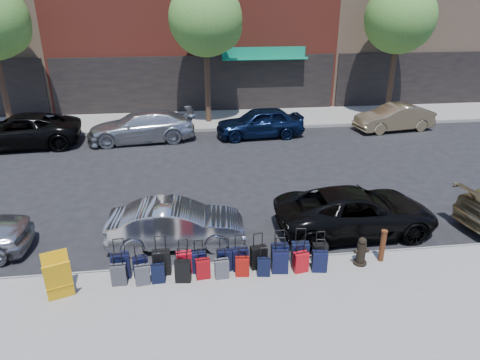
{
  "coord_description": "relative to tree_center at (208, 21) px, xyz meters",
  "views": [
    {
      "loc": [
        -0.68,
        -13.9,
        6.53
      ],
      "look_at": [
        0.89,
        -1.5,
        1.18
      ],
      "focal_mm": 32.0,
      "sensor_mm": 36.0,
      "label": 1
    }
  ],
  "objects": [
    {
      "name": "curb_far",
      "position": [
        -0.64,
        -1.52,
        -5.34
      ],
      "size": [
        60.0,
        0.08,
        0.15
      ],
      "primitive_type": "cube",
      "color": "gray",
      "rests_on": "ground"
    },
    {
      "name": "tree_right",
      "position": [
        10.5,
        0.0,
        0.0
      ],
      "size": [
        3.8,
        3.8,
        7.27
      ],
      "color": "black",
      "rests_on": "sidewalk_far"
    },
    {
      "name": "car_far_1",
      "position": [
        -3.57,
        -2.76,
        -4.66
      ],
      "size": [
        5.32,
        2.55,
        1.49
      ],
      "primitive_type": "imported",
      "rotation": [
        0.0,
        0.0,
        -1.48
      ],
      "color": "silver",
      "rests_on": "ground"
    },
    {
      "name": "suitcase_back_6",
      "position": [
        -0.15,
        -14.6,
        -5.01
      ],
      "size": [
        0.36,
        0.24,
        0.81
      ],
      "rotation": [
        0.0,
        0.0,
        -0.12
      ],
      "color": "#940F09",
      "rests_on": "sidewalk_near"
    },
    {
      "name": "suitcase_front_2",
      "position": [
        -2.13,
        -14.27,
        -4.93
      ],
      "size": [
        0.44,
        0.24,
        1.05
      ],
      "rotation": [
        0.0,
        0.0,
        0.0
      ],
      "color": "black",
      "rests_on": "sidewalk_near"
    },
    {
      "name": "suitcase_front_8",
      "position": [
        0.84,
        -14.34,
        -4.94
      ],
      "size": [
        0.44,
        0.26,
        1.03
      ],
      "rotation": [
        0.0,
        0.0,
        0.05
      ],
      "color": "black",
      "rests_on": "sidewalk_near"
    },
    {
      "name": "suitcase_back_4",
      "position": [
        -1.12,
        -14.58,
        -5.0
      ],
      "size": [
        0.37,
        0.24,
        0.83
      ],
      "rotation": [
        0.0,
        0.0,
        0.11
      ],
      "color": "maroon",
      "rests_on": "sidewalk_near"
    },
    {
      "name": "suitcase_front_4",
      "position": [
        -1.2,
        -14.31,
        -4.98
      ],
      "size": [
        0.38,
        0.21,
        0.89
      ],
      "rotation": [
        0.0,
        0.0,
        0.03
      ],
      "color": "black",
      "rests_on": "sidewalk_near"
    },
    {
      "name": "suitcase_front_10",
      "position": [
        1.91,
        -14.32,
        -4.98
      ],
      "size": [
        0.38,
        0.22,
        0.91
      ],
      "rotation": [
        0.0,
        0.0,
        -0.04
      ],
      "color": "black",
      "rests_on": "sidewalk_near"
    },
    {
      "name": "car_near_1",
      "position": [
        -1.77,
        -12.66,
        -4.78
      ],
      "size": [
        3.87,
        1.47,
        1.26
      ],
      "primitive_type": "imported",
      "rotation": [
        0.0,
        0.0,
        1.53
      ],
      "color": "#B2B4B9",
      "rests_on": "ground"
    },
    {
      "name": "suitcase_front_6",
      "position": [
        -0.17,
        -14.34,
        -4.96
      ],
      "size": [
        0.42,
        0.25,
        0.97
      ],
      "rotation": [
        0.0,
        0.0,
        0.08
      ],
      "color": "black",
      "rests_on": "sidewalk_near"
    },
    {
      "name": "suitcase_front_0",
      "position": [
        -3.12,
        -14.31,
        -4.93
      ],
      "size": [
        0.46,
        0.28,
        1.06
      ],
      "rotation": [
        0.0,
        0.0,
        0.09
      ],
      "color": "black",
      "rests_on": "sidewalk_near"
    },
    {
      "name": "fire_hydrant",
      "position": [
        2.95,
        -14.48,
        -4.9
      ],
      "size": [
        0.39,
        0.35,
        0.78
      ],
      "rotation": [
        0.0,
        0.0,
        0.03
      ],
      "color": "black",
      "rests_on": "sidewalk_near"
    },
    {
      "name": "suitcase_front_7",
      "position": [
        0.3,
        -14.33,
        -4.95
      ],
      "size": [
        0.43,
        0.28,
        0.98
      ],
      "rotation": [
        0.0,
        0.0,
        0.15
      ],
      "color": "black",
      "rests_on": "sidewalk_near"
    },
    {
      "name": "bollard",
      "position": [
        3.55,
        -14.41,
        -4.8
      ],
      "size": [
        0.17,
        0.17,
        0.89
      ],
      "color": "#38190C",
      "rests_on": "sidewalk_near"
    },
    {
      "name": "car_far_0",
      "position": [
        -9.2,
        -2.95,
        -4.65
      ],
      "size": [
        5.69,
        2.97,
        1.53
      ],
      "primitive_type": "imported",
      "rotation": [
        0.0,
        0.0,
        -1.49
      ],
      "color": "black",
      "rests_on": "ground"
    },
    {
      "name": "suitcase_back_10",
      "position": [
        1.8,
        -14.65,
        -4.99
      ],
      "size": [
        0.4,
        0.27,
        0.89
      ],
      "rotation": [
        0.0,
        0.0,
        -0.15
      ],
      "color": "black",
      "rests_on": "sidewalk_near"
    },
    {
      "name": "suitcase_back_3",
      "position": [
        -1.61,
        -14.65,
        -4.98
      ],
      "size": [
        0.4,
        0.26,
        0.9
      ],
      "rotation": [
        0.0,
        0.0,
        -0.12
      ],
      "color": "black",
      "rests_on": "sidewalk_near"
    },
    {
      "name": "tree_center",
      "position": [
        0.0,
        0.0,
        0.0
      ],
      "size": [
        3.8,
        3.8,
        7.27
      ],
      "color": "black",
      "rests_on": "sidewalk_far"
    },
    {
      "name": "car_near_2",
      "position": [
        3.53,
        -12.58,
        -4.75
      ],
      "size": [
        4.82,
        2.3,
        1.33
      ],
      "primitive_type": "imported",
      "rotation": [
        0.0,
        0.0,
        1.59
      ],
      "color": "black",
      "rests_on": "ground"
    },
    {
      "name": "suitcase_back_9",
      "position": [
        1.33,
        -14.61,
        -4.99
      ],
      "size": [
        0.39,
        0.27,
        0.87
      ],
      "rotation": [
        0.0,
        0.0,
        0.18
      ],
      "color": "#AB0B13",
      "rests_on": "sidewalk_near"
    },
    {
      "name": "suitcase_back_1",
      "position": [
        -2.58,
        -14.64,
        -5.01
      ],
      "size": [
        0.37,
        0.25,
        0.82
      ],
      "rotation": [
        0.0,
        0.0,
        0.15
      ],
      "color": "#3D3D42",
      "rests_on": "sidewalk_near"
    },
    {
      "name": "suitcase_back_0",
      "position": [
        -3.14,
        -14.58,
        -4.99
      ],
      "size": [
        0.36,
        0.22,
        0.86
      ],
      "rotation": [
        0.0,
        0.0,
        0.02
      ],
      "color": "#343438",
      "rests_on": "sidewalk_near"
    },
    {
      "name": "suitcase_back_8",
      "position": [
        0.8,
        -14.58,
        -4.96
      ],
      "size": [
        0.43,
        0.28,
        0.96
      ],
      "rotation": [
        0.0,
        0.0,
        -0.13
      ],
      "color": "black",
      "rests_on": "sidewalk_near"
    },
    {
      "name": "suitcase_front_3",
      "position": [
        -1.58,
        -14.29,
        -4.97
      ],
      "size": [
        0.4,
        0.25,
        0.92
      ],
      "rotation": [
        0.0,
        0.0,
        0.1
      ],
      "color": "#B10B1A",
      "rests_on": "sidewalk_near"
    },
    {
      "name": "suitcase_back_7",
      "position": [
        0.37,
        -14.66,
        -5.02
      ],
      "size": [
        0.34,
        0.23,
        0.76
      ],
      "rotation": [
        0.0,
        0.0,
        -0.13
      ],
      "color": "black",
      "rests_on": "sidewalk_near"
    },
    {
      "name": "car_far_2",
      "position": [
        2.29,
        -2.8,
        -4.67
      ],
      "size": [
        4.5,
        2.1,
        1.49
      ],
      "primitive_type": "imported",
      "rotation": [
        0.0,
        0.0,
        -1.49
      ],
      "color": "#0B1732",
      "rests_on": "ground"
    },
    {
      "name": "suitcase_front_1",
      "position": [
        -2.65,
        -14.31,
        -4.99
      ],
      "size": [
        0.38,
        0.25,
        0.86
      ],
      "rotation": [
        0.0,
        0.0,
        0.17
      ],
      "color": "black",
      "rests_on": "sidewalk_near"
    },
    {
      "name": "car_far_3",
      "position": [
        9.53,
        -2.53,
        -4.73
      ],
      "size": [
        4.31,
        2.0,
        1.37
      ],
      "primitive_type": "imported",
      "rotation": [
        0.0,
        0.0,
        -1.43
      ],
      "color": "tan",
      "rests_on": "ground"
    },
    {
      "name": "suitcase_back_5",
      "position": [
        -0.67,
        -14.63,
        -5.01
      ],
      "size": [
        0.36,
        0.22,
        0.82
      ],
      "rotation": [
        0.0,
        0.0,
        0.07
      ],
      "color": "#434348",
      "rests_on": "sidewalk_near"
    },
    {
      "name": "suitcase_front_9",
      "position": [
        1.37,
        -14.35,
        -4.93
      ],
      "size": [
        0.46,
        0.28,
        1.05
      ],
      "rotation": [
        0.0,
        0.0,
        -0.1
      ],
      "color": "black",
      "rests_on": "sidewalk_near"
    },
    {
      "name": "display_rack",
      "position": [
        -4.42,
        -14.87,
        -4.75
      ],
      "size": [
        0.76,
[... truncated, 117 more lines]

